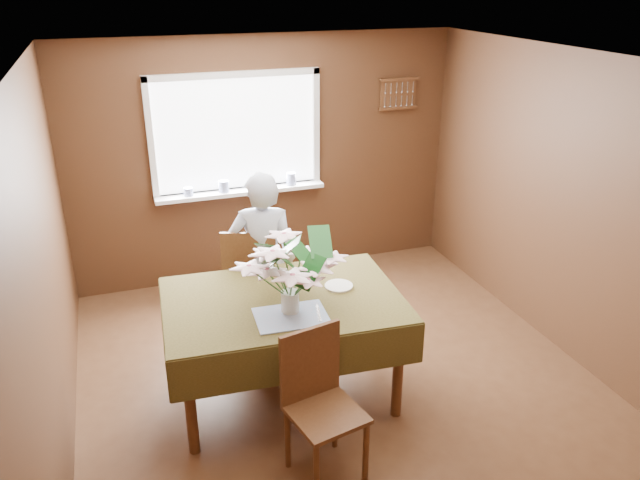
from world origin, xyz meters
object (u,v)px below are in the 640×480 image
object	(u,v)px
chair_near	(319,398)
flower_bouquet	(289,266)
dining_table	(283,311)
chair_far	(252,280)
seated_woman	(263,261)

from	to	relation	value
chair_near	flower_bouquet	distance (m)	0.90
dining_table	chair_far	world-z (taller)	chair_far
dining_table	seated_woman	bearing A→B (deg)	90.00
seated_woman	flower_bouquet	distance (m)	1.08
chair_near	flower_bouquet	xyz separation A→B (m)	(-0.01, 0.61, 0.66)
dining_table	flower_bouquet	world-z (taller)	flower_bouquet
dining_table	chair_near	distance (m)	0.84
chair_far	seated_woman	size ratio (longest dim) A/B	0.68
dining_table	chair_near	bearing A→B (deg)	-86.22
seated_woman	dining_table	bearing A→B (deg)	100.09
dining_table	chair_far	xyz separation A→B (m)	(-0.03, 0.89, -0.16)
seated_woman	chair_near	bearing A→B (deg)	102.00
chair_near	flower_bouquet	bearing A→B (deg)	78.24
chair_near	chair_far	bearing A→B (deg)	79.01
chair_far	flower_bouquet	world-z (taller)	flower_bouquet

